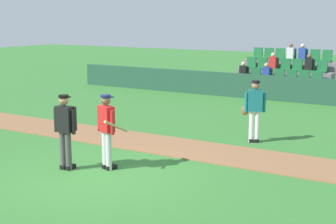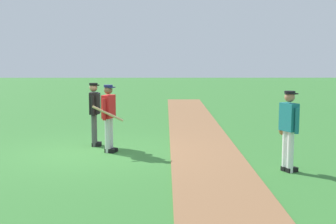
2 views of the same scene
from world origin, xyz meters
name	(u,v)px [view 1 (image 1 of 2)]	position (x,y,z in m)	size (l,w,h in m)	color
ground_plane	(98,174)	(0.00, 0.00, 0.00)	(80.00, 80.00, 0.00)	#387A33
infield_dirt_path	(164,145)	(0.00, 2.90, 0.01)	(28.00, 1.81, 0.03)	#936642
dugout_fence	(270,88)	(0.00, 11.70, 0.54)	(20.00, 0.16, 1.07)	#234C38
stadium_bleachers	(284,81)	(-0.01, 13.58, 0.63)	(4.45, 2.95, 2.30)	slate
batter_red_jersey	(107,129)	(-0.03, 0.40, 0.97)	(0.59, 0.80, 1.76)	silver
umpire_home_plate	(65,127)	(-0.84, -0.09, 1.00)	(0.59, 0.32, 1.76)	#4C4C4C
runner_teal_jersey	(254,109)	(1.99, 4.52, 0.96)	(0.65, 0.42, 1.76)	white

